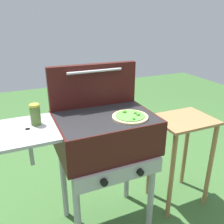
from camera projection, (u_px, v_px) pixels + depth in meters
ground_plane at (106, 221)px, 1.90m from camera, size 8.00×8.00×0.00m
grill at (103, 136)px, 1.61m from camera, size 0.96×0.53×0.90m
grill_lid_open at (93, 85)px, 1.69m from camera, size 0.63×0.09×0.30m
pizza_veggie at (130, 116)px, 1.54m from camera, size 0.23×0.23×0.04m
sauce_jar at (35, 115)px, 1.42m from camera, size 0.06×0.06×0.13m
prep_table at (181, 144)px, 1.94m from camera, size 0.44×0.36×0.77m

